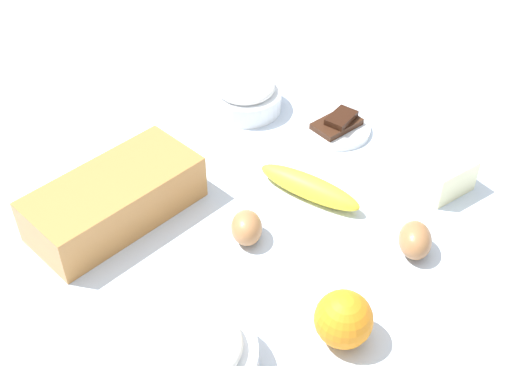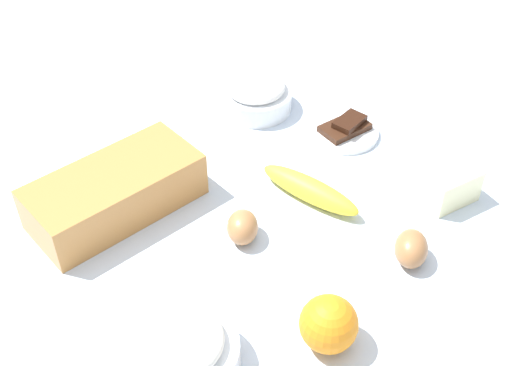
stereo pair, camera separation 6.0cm
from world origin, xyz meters
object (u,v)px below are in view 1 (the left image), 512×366
Objects in this scene: banana at (309,187)px; butter_block at (445,176)px; loaf_pan at (115,198)px; flour_bowl at (200,354)px; chocolate_plate at (337,126)px; orange_fruit at (344,319)px; egg_beside_bowl at (247,228)px; sugar_bowl at (246,94)px; egg_near_butter at (415,240)px.

butter_block is (0.17, -0.16, 0.01)m from banana.
flour_bowl is at bearing -107.40° from loaf_pan.
chocolate_plate is at bearing -13.64° from loaf_pan.
flour_bowl is 0.20m from orange_fruit.
loaf_pan is 4.45× the size of egg_beside_bowl.
banana is 1.46× the size of chocolate_plate.
orange_fruit reaches higher than banana.
flour_bowl is (-0.11, -0.31, -0.01)m from loaf_pan.
chocolate_plate is (0.43, -0.13, -0.03)m from loaf_pan.
sugar_bowl is 1.09× the size of chocolate_plate.
flour_bowl is 1.17× the size of chocolate_plate.
egg_beside_bowl is (-0.31, 0.17, -0.01)m from butter_block.
banana is at bearing -115.27° from sugar_bowl.
butter_block is at bearing -83.65° from sugar_bowl.
loaf_pan is at bearing -171.78° from sugar_bowl.
egg_beside_bowl is at bearing -137.30° from sugar_bowl.
flour_bowl is 0.38m from banana.
egg_near_butter is 1.08× the size of egg_beside_bowl.
butter_block is at bearing -28.74° from egg_beside_bowl.
sugar_bowl is at bearing 108.83° from chocolate_plate.
sugar_bowl is 1.58× the size of butter_block.
egg_near_butter is (-0.11, -0.46, -0.01)m from sugar_bowl.
chocolate_plate is (0.18, 0.08, -0.01)m from banana.
loaf_pan is 0.32m from banana.
sugar_bowl is 2.05× the size of egg_near_butter.
loaf_pan is at bearing 140.97° from banana.
orange_fruit is 0.37m from butter_block.
flour_bowl is at bearing -143.16° from sugar_bowl.
chocolate_plate is at bearing -71.17° from sugar_bowl.
flour_bowl is 0.38m from egg_near_butter.
orange_fruit is at bearing -132.78° from banana.
chocolate_plate is (0.06, -0.18, -0.02)m from sugar_bowl.
loaf_pan is 0.42m from orange_fruit.
loaf_pan reaches higher than banana.
butter_block is 0.24m from chocolate_plate.
orange_fruit is at bearing -171.77° from butter_block.
sugar_bowl is (0.37, 0.05, -0.01)m from loaf_pan.
egg_beside_bowl is at bearing -58.80° from loaf_pan.
butter_block is at bearing -93.62° from chocolate_plate.
butter_block is 1.40× the size of egg_beside_bowl.
egg_beside_bowl is at bearing -168.68° from chocolate_plate.
chocolate_plate is (0.54, 0.18, -0.02)m from flour_bowl.
loaf_pan is at bearing 118.51° from egg_beside_bowl.
orange_fruit reaches higher than sugar_bowl.
egg_near_butter is (0.37, -0.10, -0.01)m from flour_bowl.
banana reaches higher than chocolate_plate.
sugar_bowl is (0.48, 0.36, -0.00)m from flour_bowl.
flour_bowl is 2.37× the size of egg_beside_bowl.
egg_beside_bowl reaches higher than chocolate_plate.
egg_beside_bowl is 0.33m from chocolate_plate.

